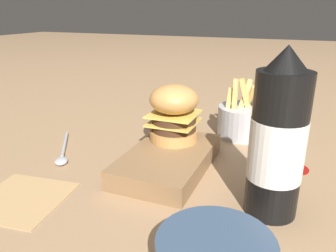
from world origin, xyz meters
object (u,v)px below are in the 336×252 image
at_px(serving_board, 168,160).
at_px(ketchup_bottle, 277,142).
at_px(spoon, 63,153).
at_px(fries_basket, 243,120).
at_px(burger, 174,112).

distance_m(serving_board, ketchup_bottle, 0.23).
distance_m(ketchup_bottle, spoon, 0.43).
relative_size(fries_basket, spoon, 0.92).
height_order(fries_basket, spoon, fries_basket).
height_order(serving_board, burger, burger).
distance_m(burger, fries_basket, 0.21).
bearing_deg(serving_board, ketchup_bottle, 69.81).
height_order(ketchup_bottle, spoon, ketchup_bottle).
relative_size(serving_board, burger, 2.10).
distance_m(serving_board, spoon, 0.23).
bearing_deg(serving_board, spoon, -82.26).
bearing_deg(burger, serving_board, 10.86).
bearing_deg(ketchup_bottle, serving_board, -110.19).
xyz_separation_m(serving_board, ketchup_bottle, (0.07, 0.19, 0.09)).
bearing_deg(ketchup_bottle, fries_basket, -162.40).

